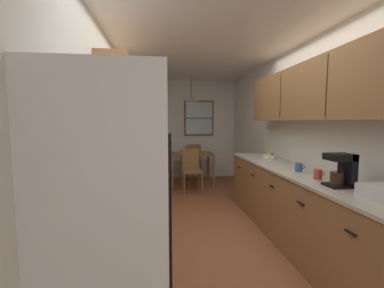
% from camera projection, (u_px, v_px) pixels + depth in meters
% --- Properties ---
extents(ground_plane, '(12.00, 12.00, 0.00)m').
position_uv_depth(ground_plane, '(202.00, 214.00, 3.95)').
color(ground_plane, brown).
extents(wall_left, '(0.10, 9.00, 2.55)m').
position_uv_depth(wall_left, '(113.00, 136.00, 3.67)').
color(wall_left, white).
rests_on(wall_left, ground).
extents(wall_right, '(0.10, 9.00, 2.55)m').
position_uv_depth(wall_right, '(283.00, 134.00, 4.00)').
color(wall_right, white).
rests_on(wall_right, ground).
extents(wall_back, '(4.40, 0.10, 2.55)m').
position_uv_depth(wall_back, '(185.00, 129.00, 6.45)').
color(wall_back, white).
rests_on(wall_back, ground).
extents(ceiling_slab, '(4.40, 9.00, 0.08)m').
position_uv_depth(ceiling_slab, '(202.00, 49.00, 3.71)').
color(ceiling_slab, white).
extents(refrigerator, '(0.73, 0.80, 1.79)m').
position_uv_depth(refrigerator, '(113.00, 214.00, 1.57)').
color(refrigerator, white).
rests_on(refrigerator, ground).
extents(stove_range, '(0.66, 0.66, 1.10)m').
position_uv_depth(stove_range, '(125.00, 228.00, 2.34)').
color(stove_range, silver).
rests_on(stove_range, ground).
extents(microwave_over_range, '(0.39, 0.59, 0.30)m').
position_uv_depth(microwave_over_range, '(108.00, 101.00, 2.22)').
color(microwave_over_range, silver).
extents(counter_left, '(0.64, 1.78, 0.90)m').
position_uv_depth(counter_left, '(137.00, 193.00, 3.55)').
color(counter_left, olive).
rests_on(counter_left, ground).
extents(upper_cabinets_left, '(0.33, 1.86, 0.66)m').
position_uv_depth(upper_cabinets_left, '(124.00, 93.00, 3.35)').
color(upper_cabinets_left, olive).
extents(counter_right, '(0.64, 3.16, 0.90)m').
position_uv_depth(counter_right, '(295.00, 205.00, 3.03)').
color(counter_right, olive).
rests_on(counter_right, ground).
extents(upper_cabinets_right, '(0.33, 2.84, 0.67)m').
position_uv_depth(upper_cabinets_right, '(313.00, 92.00, 2.87)').
color(upper_cabinets_right, olive).
extents(dining_table, '(0.99, 0.73, 0.74)m').
position_uv_depth(dining_table, '(191.00, 158.00, 5.74)').
color(dining_table, brown).
rests_on(dining_table, ground).
extents(dining_chair_near, '(0.41, 0.41, 0.90)m').
position_uv_depth(dining_chair_near, '(191.00, 168.00, 5.18)').
color(dining_chair_near, olive).
rests_on(dining_chair_near, ground).
extents(dining_chair_far, '(0.45, 0.45, 0.90)m').
position_uv_depth(dining_chair_far, '(192.00, 160.00, 6.33)').
color(dining_chair_far, olive).
rests_on(dining_chair_far, ground).
extents(pendant_light, '(0.33, 0.33, 0.60)m').
position_uv_depth(pendant_light, '(191.00, 99.00, 5.61)').
color(pendant_light, black).
extents(back_window, '(0.77, 0.05, 0.91)m').
position_uv_depth(back_window, '(199.00, 118.00, 6.40)').
color(back_window, brown).
extents(trash_bin, '(0.28, 0.28, 0.63)m').
position_uv_depth(trash_bin, '(159.00, 181.00, 4.86)').
color(trash_bin, '#3F3F42').
rests_on(trash_bin, ground).
extents(storage_canister, '(0.13, 0.13, 0.19)m').
position_uv_depth(storage_canister, '(129.00, 165.00, 2.79)').
color(storage_canister, red).
rests_on(storage_canister, counter_left).
extents(dish_towel, '(0.02, 0.16, 0.24)m').
position_uv_depth(dish_towel, '(162.00, 216.00, 2.55)').
color(dish_towel, silver).
extents(coffee_maker, '(0.22, 0.18, 0.30)m').
position_uv_depth(coffee_maker, '(342.00, 169.00, 2.20)').
color(coffee_maker, black).
rests_on(coffee_maker, counter_right).
extents(mug_by_coffeemaker, '(0.12, 0.08, 0.11)m').
position_uv_depth(mug_by_coffeemaker, '(299.00, 167.00, 2.84)').
color(mug_by_coffeemaker, '#335999').
rests_on(mug_by_coffeemaker, counter_right).
extents(mug_spare, '(0.12, 0.08, 0.10)m').
position_uv_depth(mug_spare, '(318.00, 174.00, 2.49)').
color(mug_spare, '#BF3F33').
rests_on(mug_spare, counter_right).
extents(fruit_bowl, '(0.20, 0.20, 0.09)m').
position_uv_depth(fruit_bowl, '(269.00, 156.00, 3.86)').
color(fruit_bowl, silver).
rests_on(fruit_bowl, counter_right).
extents(table_serving_bowl, '(0.16, 0.16, 0.06)m').
position_uv_depth(table_serving_bowl, '(194.00, 152.00, 5.67)').
color(table_serving_bowl, '#E0D14C').
rests_on(table_serving_bowl, dining_table).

